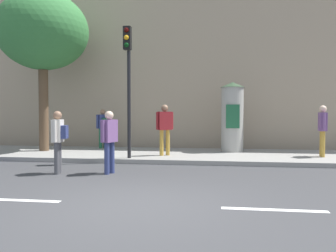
# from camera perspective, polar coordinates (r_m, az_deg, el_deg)

# --- Properties ---
(ground_plane) EXTENTS (80.00, 80.00, 0.00)m
(ground_plane) POSITION_cam_1_polar(r_m,az_deg,el_deg) (6.69, -4.80, -12.37)
(ground_plane) COLOR #38383A
(sidewalk_curb) EXTENTS (36.00, 4.00, 0.15)m
(sidewalk_curb) POSITION_cam_1_polar(r_m,az_deg,el_deg) (13.49, 1.93, -4.65)
(sidewalk_curb) COLOR gray
(sidewalk_curb) RESTS_ON ground_plane
(lane_markings) EXTENTS (25.80, 0.16, 0.01)m
(lane_markings) POSITION_cam_1_polar(r_m,az_deg,el_deg) (6.69, -4.80, -12.34)
(lane_markings) COLOR silver
(lane_markings) RESTS_ON ground_plane
(building_backdrop) EXTENTS (36.00, 5.00, 9.88)m
(building_backdrop) POSITION_cam_1_polar(r_m,az_deg,el_deg) (18.66, 3.68, 12.25)
(building_backdrop) COLOR tan
(building_backdrop) RESTS_ON ground_plane
(traffic_light) EXTENTS (0.24, 0.45, 4.32)m
(traffic_light) POSITION_cam_1_polar(r_m,az_deg,el_deg) (12.01, -6.36, 8.76)
(traffic_light) COLOR black
(traffic_light) RESTS_ON sidewalk_curb
(poster_column) EXTENTS (0.94, 0.94, 2.70)m
(poster_column) POSITION_cam_1_polar(r_m,az_deg,el_deg) (14.21, 10.18, 1.51)
(poster_column) COLOR #9E9B93
(poster_column) RESTS_ON sidewalk_curb
(street_tree) EXTENTS (3.58, 3.58, 6.25)m
(street_tree) POSITION_cam_1_polar(r_m,az_deg,el_deg) (15.42, -19.29, 13.91)
(street_tree) COLOR brown
(street_tree) RESTS_ON sidewalk_curb
(pedestrian_tallest) EXTENTS (0.42, 0.57, 1.72)m
(pedestrian_tallest) POSITION_cam_1_polar(r_m,az_deg,el_deg) (10.24, -17.00, -1.60)
(pedestrian_tallest) COLOR #4C4C51
(pedestrian_tallest) RESTS_ON ground_plane
(pedestrian_in_light_jacket) EXTENTS (0.38, 0.63, 1.72)m
(pedestrian_in_light_jacket) POSITION_cam_1_polar(r_m,az_deg,el_deg) (9.92, -9.31, -1.67)
(pedestrian_in_light_jacket) COLOR navy
(pedestrian_in_light_jacket) RESTS_ON ground_plane
(pedestrian_near_pole) EXTENTS (0.29, 0.67, 1.77)m
(pedestrian_near_pole) POSITION_cam_1_polar(r_m,az_deg,el_deg) (13.41, 23.34, -0.02)
(pedestrian_near_pole) COLOR #B78C33
(pedestrian_near_pole) RESTS_ON sidewalk_curb
(pedestrian_in_dark_shirt) EXTENTS (0.53, 0.55, 1.66)m
(pedestrian_in_dark_shirt) POSITION_cam_1_polar(r_m,az_deg,el_deg) (15.58, -10.28, 0.19)
(pedestrian_in_dark_shirt) COLOR #1E5938
(pedestrian_in_dark_shirt) RESTS_ON sidewalk_curb
(pedestrian_with_backpack) EXTENTS (0.57, 0.45, 1.80)m
(pedestrian_with_backpack) POSITION_cam_1_polar(r_m,az_deg,el_deg) (12.70, -0.53, 0.13)
(pedestrian_with_backpack) COLOR #B78C33
(pedestrian_with_backpack) RESTS_ON sidewalk_curb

